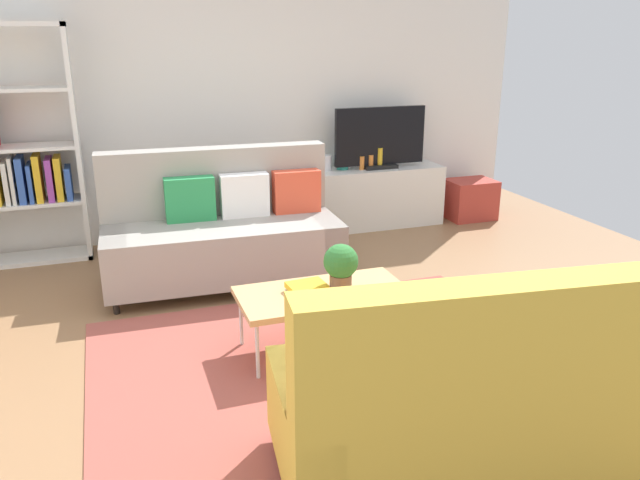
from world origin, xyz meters
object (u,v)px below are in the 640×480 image
object	(u,v)px
coffee_table	(323,295)
tv	(380,139)
storage_trunk	(470,199)
bottle_0	(362,163)
couch_beige	(223,230)
bottle_2	(380,158)
couch_green	(484,394)
tv_console	(377,197)
vase_0	(326,163)
bookshelf	(11,156)
bottle_1	(371,162)
vase_1	(342,163)
table_book_0	(307,291)
potted_plant	(341,266)

from	to	relation	value
coffee_table	tv	world-z (taller)	tv
storage_trunk	bottle_0	size ratio (longest dim) A/B	3.67
couch_beige	tv	world-z (taller)	tv
bottle_0	bottle_2	world-z (taller)	bottle_2
couch_green	tv_console	world-z (taller)	couch_green
couch_beige	vase_0	world-z (taller)	couch_beige
bookshelf	bottle_0	size ratio (longest dim) A/B	14.83
bottle_0	tv	bearing A→B (deg)	5.46
couch_green	couch_beige	bearing A→B (deg)	109.96
couch_green	vase_0	size ratio (longest dim) A/B	12.66
vase_0	bookshelf	bearing A→B (deg)	-179.42
coffee_table	vase_0	bearing A→B (deg)	70.01
coffee_table	storage_trunk	bearing A→B (deg)	42.54
bookshelf	bottle_1	world-z (taller)	bookshelf
couch_beige	tv	size ratio (longest dim) A/B	1.93
coffee_table	vase_1	world-z (taller)	vase_1
coffee_table	vase_0	size ratio (longest dim) A/B	7.01
vase_0	bottle_1	size ratio (longest dim) A/B	1.05
storage_trunk	vase_0	distance (m)	1.76
vase_0	bottle_2	bearing A→B (deg)	-8.89
table_book_0	tv	bearing A→B (deg)	56.71
tv_console	vase_0	distance (m)	0.71
vase_1	vase_0	bearing A→B (deg)	180.00
storage_trunk	vase_1	bearing A→B (deg)	174.26
storage_trunk	vase_1	world-z (taller)	vase_1
tv_console	bookshelf	distance (m)	3.59
vase_1	table_book_0	bearing A→B (deg)	-115.76
bookshelf	vase_1	xyz separation A→B (m)	(3.14, 0.03, -0.27)
tv_console	potted_plant	distance (m)	2.93
potted_plant	bottle_0	size ratio (longest dim) A/B	2.33
couch_beige	vase_0	bearing A→B (deg)	-137.40
couch_beige	coffee_table	bearing A→B (deg)	107.24
couch_beige	vase_1	distance (m)	1.88
table_book_0	bottle_2	distance (m)	2.93
bookshelf	vase_0	xyz separation A→B (m)	(2.95, 0.03, -0.26)
bottle_0	potted_plant	bearing A→B (deg)	-115.50
storage_trunk	table_book_0	size ratio (longest dim) A/B	2.17
tv	vase_1	xyz separation A→B (m)	(-0.39, 0.07, -0.25)
couch_beige	table_book_0	distance (m)	1.43
bottle_1	bottle_2	xyz separation A→B (m)	(0.10, 0.00, 0.03)
couch_beige	bottle_0	xyz separation A→B (m)	(1.68, 1.03, 0.26)
couch_green	bottle_0	size ratio (longest dim) A/B	14.03
table_book_0	vase_1	world-z (taller)	vase_1
coffee_table	bookshelf	xyz separation A→B (m)	(-2.03, 2.51, 0.58)
vase_0	tv_console	bearing A→B (deg)	-4.93
table_book_0	tv_console	bearing A→B (deg)	56.93
tv_console	bottle_1	world-z (taller)	bottle_1
vase_0	bottle_0	distance (m)	0.38
coffee_table	storage_trunk	size ratio (longest dim) A/B	2.12
table_book_0	vase_1	size ratio (longest dim) A/B	1.81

